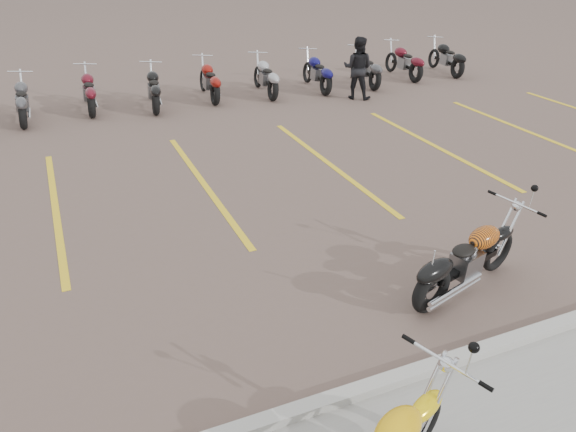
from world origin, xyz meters
name	(u,v)px	position (x,y,z in m)	size (l,w,h in m)	color
ground	(285,295)	(0.00, 0.00, 0.00)	(100.00, 100.00, 0.00)	brown
curb	(359,391)	(0.00, -2.00, 0.06)	(60.00, 0.18, 0.12)	#ADAAA3
parking_stripes	(204,184)	(0.00, 4.00, 0.00)	(38.00, 5.50, 0.01)	yellow
flame_cruiser	(464,263)	(2.22, -0.85, 0.44)	(2.10, 0.73, 0.88)	black
person_b	(358,68)	(5.75, 8.25, 0.87)	(0.85, 0.66, 1.74)	black
bg_bike_row	(151,86)	(0.15, 9.80, 0.55)	(20.51, 2.02, 1.10)	black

